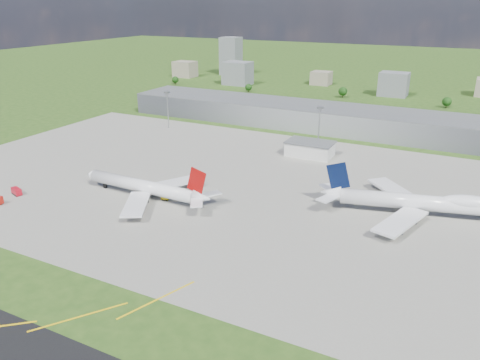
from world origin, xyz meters
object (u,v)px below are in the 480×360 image
at_px(airliner_red_twin, 146,187).
at_px(van_white_near, 349,197).
at_px(airliner_blue_quad, 422,203).
at_px(crash_tender, 17,192).
at_px(tug_yellow, 165,198).

xyz_separation_m(airliner_red_twin, van_white_near, (83.34, 39.56, -3.88)).
distance_m(airliner_blue_quad, crash_tender, 181.70).
bearing_deg(crash_tender, airliner_blue_quad, 37.58).
bearing_deg(airliner_red_twin, van_white_near, -153.43).
relative_size(tug_yellow, van_white_near, 0.69).
distance_m(crash_tender, van_white_near, 153.75).
relative_size(airliner_blue_quad, tug_yellow, 21.65).
bearing_deg(airliner_blue_quad, airliner_red_twin, -175.65).
relative_size(crash_tender, tug_yellow, 1.83).
distance_m(airliner_red_twin, airliner_blue_quad, 120.34).
xyz_separation_m(airliner_red_twin, airliner_blue_quad, (114.48, 37.08, 0.73)).
xyz_separation_m(crash_tender, van_white_near, (139.70, 64.20, -0.35)).
height_order(crash_tender, van_white_near, crash_tender).
bearing_deg(tug_yellow, van_white_near, 15.07).
bearing_deg(van_white_near, crash_tender, 131.18).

